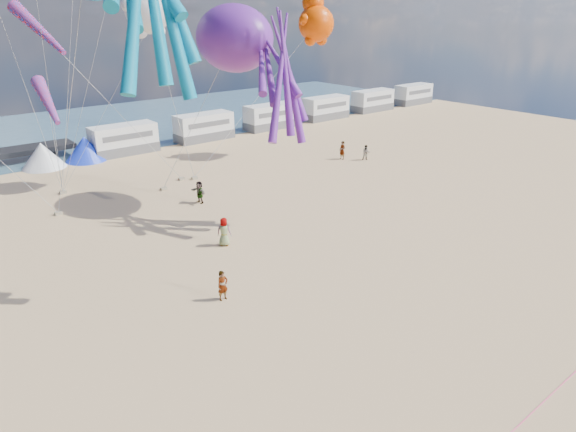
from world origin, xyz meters
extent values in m
plane|color=tan|center=(0.00, 0.00, 0.00)|extent=(120.00, 120.00, 0.00)
plane|color=#3C5E73|center=(0.00, 55.00, 0.02)|extent=(120.00, 120.00, 0.00)
cube|color=silver|center=(6.00, 40.00, 1.50)|extent=(6.60, 2.50, 3.00)
cube|color=silver|center=(15.50, 40.00, 1.50)|extent=(6.60, 2.50, 3.00)
cube|color=silver|center=(25.00, 40.00, 1.50)|extent=(6.60, 2.50, 3.00)
cube|color=silver|center=(34.50, 40.00, 1.50)|extent=(6.60, 2.50, 3.00)
cube|color=silver|center=(44.00, 40.00, 1.50)|extent=(6.60, 2.50, 3.00)
cube|color=silver|center=(53.50, 40.00, 1.50)|extent=(6.60, 2.50, 3.00)
cone|color=white|center=(-2.00, 40.00, 1.20)|extent=(4.00, 4.00, 2.40)
cone|color=#1933CC|center=(2.00, 40.00, 1.20)|extent=(4.00, 4.00, 2.40)
imported|color=tan|center=(-1.90, 9.11, 0.82)|extent=(0.60, 0.39, 1.63)
imported|color=#7F6659|center=(1.76, 14.63, 0.92)|extent=(0.78, 0.80, 1.85)
imported|color=#7F6659|center=(4.50, 22.35, 0.87)|extent=(0.54, 1.06, 1.73)
imported|color=#7F6659|center=(21.86, 24.17, 0.91)|extent=(0.68, 1.72, 1.82)
imported|color=#7F6659|center=(23.44, 22.44, 0.76)|extent=(0.87, 0.85, 1.51)
cube|color=gray|center=(-4.76, 26.75, 0.11)|extent=(0.50, 0.35, 0.22)
cube|color=gray|center=(3.72, 26.92, 0.11)|extent=(0.50, 0.35, 0.22)
cube|color=gray|center=(7.17, 27.84, 0.11)|extent=(0.50, 0.35, 0.22)
cube|color=gray|center=(6.16, 28.34, 0.11)|extent=(0.50, 0.35, 0.22)
cube|color=gray|center=(-3.02, 31.32, 0.11)|extent=(0.50, 0.35, 0.22)
camera|label=1|loc=(-13.94, -10.73, 13.94)|focal=32.00mm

